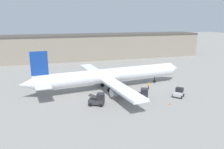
{
  "coord_description": "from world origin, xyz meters",
  "views": [
    {
      "loc": [
        -15.04,
        -49.35,
        16.64
      ],
      "look_at": [
        0.0,
        0.0,
        3.54
      ],
      "focal_mm": 35.0,
      "sensor_mm": 36.0,
      "label": 1
    }
  ],
  "objects_px": {
    "baggage_tug": "(141,94)",
    "safety_cone_near": "(170,104)",
    "airplane": "(109,76)",
    "pushback_tug": "(179,93)",
    "ground_crew_worker": "(149,86)",
    "belt_loader_truck": "(98,100)"
  },
  "relations": [
    {
      "from": "ground_crew_worker",
      "to": "safety_cone_near",
      "type": "xyz_separation_m",
      "value": [
        -0.27,
        -10.2,
        -0.68
      ]
    },
    {
      "from": "airplane",
      "to": "baggage_tug",
      "type": "xyz_separation_m",
      "value": [
        4.91,
        -8.47,
        -2.26
      ]
    },
    {
      "from": "airplane",
      "to": "belt_loader_truck",
      "type": "height_order",
      "value": "airplane"
    },
    {
      "from": "belt_loader_truck",
      "to": "safety_cone_near",
      "type": "xyz_separation_m",
      "value": [
        13.84,
        -4.08,
        -0.87
      ]
    },
    {
      "from": "ground_crew_worker",
      "to": "pushback_tug",
      "type": "relative_size",
      "value": 0.56
    },
    {
      "from": "safety_cone_near",
      "to": "baggage_tug",
      "type": "bearing_deg",
      "value": 127.6
    },
    {
      "from": "airplane",
      "to": "ground_crew_worker",
      "type": "bearing_deg",
      "value": -27.01
    },
    {
      "from": "airplane",
      "to": "baggage_tug",
      "type": "distance_m",
      "value": 10.05
    },
    {
      "from": "ground_crew_worker",
      "to": "baggage_tug",
      "type": "xyz_separation_m",
      "value": [
        -4.22,
        -5.07,
        0.08
      ]
    },
    {
      "from": "baggage_tug",
      "to": "safety_cone_near",
      "type": "height_order",
      "value": "baggage_tug"
    },
    {
      "from": "pushback_tug",
      "to": "safety_cone_near",
      "type": "height_order",
      "value": "pushback_tug"
    },
    {
      "from": "belt_loader_truck",
      "to": "baggage_tug",
      "type": "bearing_deg",
      "value": 31.55
    },
    {
      "from": "ground_crew_worker",
      "to": "airplane",
      "type": "bearing_deg",
      "value": 161.71
    },
    {
      "from": "airplane",
      "to": "pushback_tug",
      "type": "distance_m",
      "value": 16.75
    },
    {
      "from": "belt_loader_truck",
      "to": "pushback_tug",
      "type": "height_order",
      "value": "belt_loader_truck"
    },
    {
      "from": "baggage_tug",
      "to": "safety_cone_near",
      "type": "bearing_deg",
      "value": -31.51
    },
    {
      "from": "belt_loader_truck",
      "to": "ground_crew_worker",
      "type": "bearing_deg",
      "value": 48.95
    },
    {
      "from": "ground_crew_worker",
      "to": "baggage_tug",
      "type": "distance_m",
      "value": 6.6
    },
    {
      "from": "ground_crew_worker",
      "to": "safety_cone_near",
      "type": "height_order",
      "value": "ground_crew_worker"
    },
    {
      "from": "airplane",
      "to": "pushback_tug",
      "type": "bearing_deg",
      "value": -43.22
    },
    {
      "from": "belt_loader_truck",
      "to": "safety_cone_near",
      "type": "distance_m",
      "value": 14.45
    },
    {
      "from": "ground_crew_worker",
      "to": "belt_loader_truck",
      "type": "xyz_separation_m",
      "value": [
        -14.11,
        -6.12,
        0.18
      ]
    }
  ]
}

